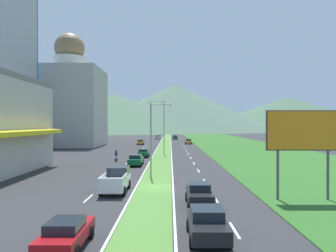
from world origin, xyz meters
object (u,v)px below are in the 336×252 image
(billboard_roadside, at_px, (303,134))
(car_5, at_px, (188,141))
(car_8, at_px, (136,160))
(street_lamp_mid, at_px, (162,124))
(motorcycle_rider, at_px, (116,157))
(car_0, at_px, (141,142))
(car_7, at_px, (158,137))
(pickup_truck_0, at_px, (116,180))
(car_6, at_px, (207,223))
(car_3, at_px, (143,153))
(car_1, at_px, (199,194))
(car_4, at_px, (66,233))
(car_2, at_px, (175,137))
(street_lamp_near, at_px, (154,135))

(billboard_roadside, xyz_separation_m, car_5, (-4.93, 69.82, -4.48))
(car_5, distance_m, car_8, 50.16)
(street_lamp_mid, height_order, motorcycle_rider, street_lamp_mid)
(car_0, xyz_separation_m, car_7, (3.67, 32.88, 0.03))
(car_7, height_order, pickup_truck_0, pickup_truck_0)
(car_5, bearing_deg, car_6, -2.59)
(car_6, relative_size, car_7, 0.97)
(car_3, bearing_deg, motorcycle_rider, 149.73)
(car_0, distance_m, car_7, 33.08)
(street_lamp_mid, xyz_separation_m, car_8, (-3.41, -15.18, -5.19))
(car_1, xyz_separation_m, pickup_truck_0, (-6.96, 4.81, 0.17))
(billboard_roadside, distance_m, pickup_truck_0, 16.15)
(car_1, relative_size, car_3, 1.02)
(car_0, height_order, motorcycle_rider, motorcycle_rider)
(car_4, distance_m, motorcycle_rider, 35.71)
(car_0, bearing_deg, street_lamp_mid, -167.17)
(car_7, xyz_separation_m, pickup_truck_0, (0.04, -96.06, 0.22))
(car_2, bearing_deg, street_lamp_near, -2.48)
(billboard_roadside, height_order, car_6, billboard_roadside)
(car_4, xyz_separation_m, motorcycle_rider, (-3.61, 35.53, 0.02))
(car_0, bearing_deg, car_3, -173.82)
(car_4, height_order, pickup_truck_0, pickup_truck_0)
(billboard_roadside, bearing_deg, car_3, 115.18)
(car_4, relative_size, car_7, 0.99)
(car_5, xyz_separation_m, pickup_truck_0, (-10.29, -66.45, 0.23))
(car_5, xyz_separation_m, car_6, (-3.54, -78.11, 0.04))
(car_0, distance_m, car_8, 45.93)
(car_4, distance_m, car_5, 80.17)
(billboard_roadside, height_order, pickup_truck_0, billboard_roadside)
(car_6, bearing_deg, car_5, 177.41)
(car_6, bearing_deg, car_7, -176.39)
(car_5, bearing_deg, car_8, -12.00)
(car_2, distance_m, pickup_truck_0, 93.55)
(billboard_roadside, xyz_separation_m, car_2, (-8.49, 96.68, -4.45))
(motorcycle_rider, bearing_deg, billboard_roadside, -143.66)
(street_lamp_near, xyz_separation_m, car_8, (-3.13, 10.42, -4.00))
(car_5, relative_size, pickup_truck_0, 0.76)
(car_8, bearing_deg, car_5, -12.00)
(car_4, bearing_deg, car_7, -0.08)
(car_5, relative_size, car_7, 0.96)
(car_6, xyz_separation_m, pickup_truck_0, (-6.75, 11.66, 0.19))
(car_1, height_order, car_3, car_1)
(street_lamp_mid, height_order, car_1, street_lamp_mid)
(car_7, bearing_deg, car_6, -176.39)
(street_lamp_near, relative_size, car_1, 1.90)
(car_2, bearing_deg, car_3, -5.98)
(car_0, relative_size, car_3, 0.94)
(car_3, xyz_separation_m, motorcycle_rider, (-3.80, -6.52, -0.01))
(street_lamp_mid, height_order, car_6, street_lamp_mid)
(car_2, distance_m, car_7, 7.30)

